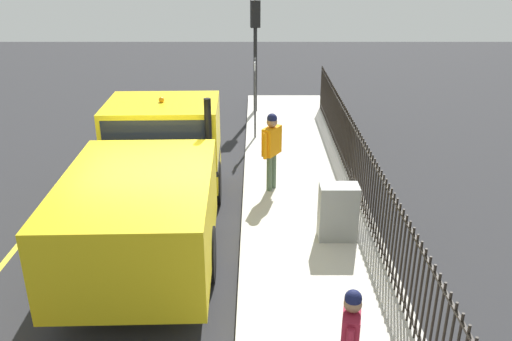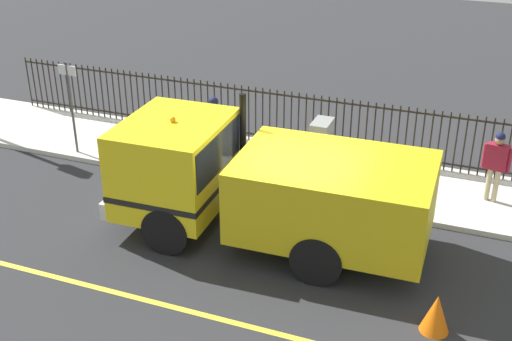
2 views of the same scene
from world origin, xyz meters
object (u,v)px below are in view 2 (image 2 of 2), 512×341
Objects in this scene: work_truck at (252,179)px; utility_cabinet at (321,142)px; pedestrian_distant at (497,159)px; street_sign at (70,97)px; worker_standing at (214,126)px; traffic_cone at (436,313)px.

work_truck is 5.68× the size of utility_cabinet.
street_sign reaches higher than pedestrian_distant.
street_sign is at bearing -142.19° from worker_standing.
utility_cabinet is 0.47× the size of street_sign.
work_truck reaches higher than pedestrian_distant.
street_sign reaches higher than worker_standing.
work_truck is 4.25m from traffic_cone.
pedestrian_distant is 1.46× the size of utility_cabinet.
worker_standing is 6.96m from traffic_cone.
pedestrian_distant reaches higher than traffic_cone.
utility_cabinet is (3.52, -0.40, -0.61)m from work_truck.
pedestrian_distant is (0.74, -6.23, -0.13)m from worker_standing.
pedestrian_distant is 9.96m from street_sign.
traffic_cone is at bearing 95.07° from pedestrian_distant.
work_truck reaches higher than street_sign.
street_sign is (3.55, 9.33, 1.24)m from traffic_cone.
pedestrian_distant is at bearing -6.74° from traffic_cone.
utility_cabinet is at bearing -75.05° from street_sign.
traffic_cone is (-4.67, 0.55, -0.76)m from pedestrian_distant.
pedestrian_distant is (3.06, -4.37, -0.18)m from work_truck.
traffic_cone is (-5.13, -3.42, -0.33)m from utility_cabinet.
pedestrian_distant is 0.69× the size of street_sign.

